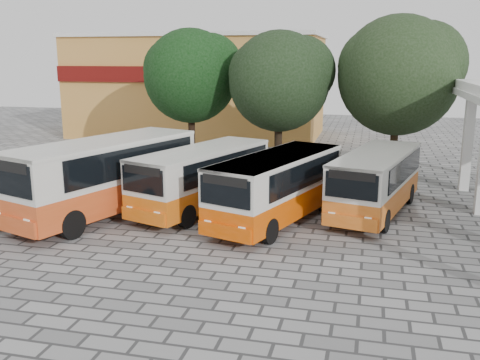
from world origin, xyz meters
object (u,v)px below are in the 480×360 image
(bus_far_left, at_px, (105,172))
(bus_far_right, at_px, (376,179))
(bus_centre_left, at_px, (202,175))
(bus_centre_right, at_px, (277,184))

(bus_far_left, distance_m, bus_far_right, 11.32)
(bus_far_right, bearing_deg, bus_far_left, -150.54)
(bus_centre_left, distance_m, bus_centre_right, 3.58)
(bus_far_left, relative_size, bus_far_right, 1.22)
(bus_far_left, xyz_separation_m, bus_far_right, (10.93, 2.92, -0.31))
(bus_far_right, bearing_deg, bus_centre_right, -136.18)
(bus_far_left, relative_size, bus_centre_right, 1.17)
(bus_far_right, bearing_deg, bus_centre_left, -156.39)
(bus_centre_right, distance_m, bus_far_right, 4.39)
(bus_far_left, height_order, bus_centre_right, bus_far_left)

